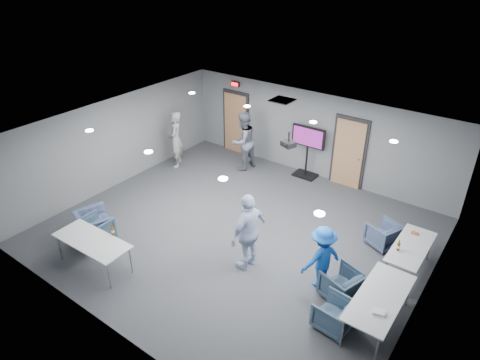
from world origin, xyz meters
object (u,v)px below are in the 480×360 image
Objects in this scene: chair_right_a at (383,234)px; chair_right_c at (334,314)px; person_b at (243,141)px; table_front_left at (92,242)px; person_c at (248,232)px; person_d at (322,258)px; chair_right_b at (341,285)px; chair_front_b at (94,224)px; table_right_a at (411,248)px; tv_stand at (307,149)px; bottle_front at (113,231)px; projector at (288,144)px; person_a at (176,140)px; bottle_right at (398,246)px; chair_front_a at (96,230)px; table_right_b at (380,298)px.

chair_right_c is (0.15, -3.08, 0.00)m from chair_right_a.
person_b reaches higher than table_front_left.
person_d is at bearing 106.95° from person_c.
person_c reaches higher than chair_right_c.
chair_front_b is at bearing -56.82° from chair_right_b.
table_right_a is 0.99× the size of tv_stand.
chair_right_b is 0.44× the size of tv_stand.
table_front_left is at bearing -24.00° from chair_right_a.
table_right_a is at bearing 32.54° from bottle_front.
bottle_front is 4.52m from projector.
chair_right_c is at bearing 30.74° from person_a.
chair_front_b is 2.48× the size of projector.
person_a is 2.74× the size of chair_right_c.
tv_stand is at bearing -95.57° from chair_front_b.
bottle_right is at bearing 170.83° from chair_right_b.
person_d is at bearing -58.05° from tv_stand.
person_c is at bearing -63.68° from chair_right_b.
person_a is at bearing -108.45° from chair_right_c.
person_c is at bearing -150.28° from bottle_right.
chair_right_c is at bearing -56.55° from tv_stand.
person_a reaches higher than chair_front_b.
chair_front_a is 2.77× the size of bottle_right.
chair_front_b is 7.31m from bottle_right.
person_d is 1.55× the size of chair_front_b.
person_a is 1.00× the size of person_c.
chair_right_a is 2.57× the size of bottle_right.
chair_right_c is (2.37, -0.50, -0.63)m from person_c.
chair_front_b is 0.50× the size of table_front_left.
tv_stand reaches higher than person_d.
chair_right_b is (2.15, 0.31, -0.61)m from person_c.
table_front_left is (1.04, -0.77, 0.38)m from chair_front_b.
chair_front_a is at bearing 102.88° from table_right_b.
projector is (-2.34, -0.80, 2.09)m from chair_right_a.
bottle_front is at bearing -105.12° from projector.
person_a is at bearing -116.75° from person_c.
projector reaches higher than bottle_right.
person_b is at bearing -81.21° from chair_right_a.
bottle_right is at bearing 55.00° from chair_right_a.
chair_front_a is 1.94× the size of projector.
chair_right_b is at bearing -53.70° from tv_stand.
projector is at bearing 53.58° from table_front_left.
chair_right_b reaches higher than chair_right_c.
table_front_left is 4.95× the size of projector.
chair_right_a is at bearing 84.43° from person_b.
chair_front_a is (-3.57, -1.48, -0.61)m from person_c.
chair_right_c is at bearing -152.95° from chair_front_b.
table_front_left is 7.05× the size of bottle_right.
chair_front_a is at bearing -42.68° from person_d.
person_c is at bearing 90.49° from table_right_b.
bottle_right is (2.82, 1.61, -0.12)m from person_c.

